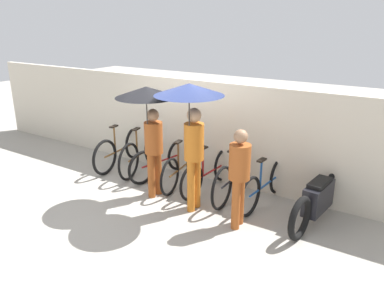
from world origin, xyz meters
name	(u,v)px	position (x,y,z in m)	size (l,w,h in m)	color
ground_plane	(142,209)	(0.00, 0.00, 0.00)	(30.00, 30.00, 0.00)	#9E998E
back_wall	(198,129)	(0.00, 1.78, 0.97)	(12.22, 0.12, 1.94)	beige
parked_bicycle_0	(121,149)	(-1.65, 1.30, 0.39)	(0.44, 1.82, 1.07)	black
parked_bicycle_1	(142,153)	(-1.10, 1.34, 0.40)	(0.51, 1.78, 1.05)	black
parked_bicycle_2	(162,160)	(-0.55, 1.30, 0.36)	(0.49, 1.68, 1.02)	black
parked_bicycle_3	(183,166)	(0.00, 1.25, 0.37)	(0.45, 1.76, 1.04)	black
parked_bicycle_4	(209,172)	(0.55, 1.29, 0.35)	(0.44, 1.74, 1.07)	black
parked_bicycle_5	(236,176)	(1.10, 1.29, 0.39)	(0.44, 1.85, 1.03)	black
parked_bicycle_6	(265,184)	(1.65, 1.32, 0.36)	(0.44, 1.77, 1.01)	black
pedestrian_leading	(149,111)	(-0.14, 0.45, 1.59)	(1.03, 1.03, 2.00)	#9E4C1E
pedestrian_center	(191,111)	(0.73, 0.40, 1.70)	(1.07, 1.07, 2.14)	#C66B1E
pedestrian_trailing	(239,172)	(1.59, 0.39, 0.90)	(0.32, 0.32, 1.55)	#9E4C1E
motorcycle	(318,199)	(2.57, 1.19, 0.38)	(0.58, 1.98, 0.90)	black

